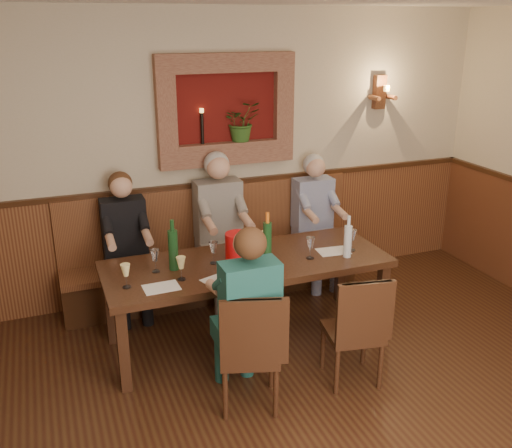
% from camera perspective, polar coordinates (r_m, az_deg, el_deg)
% --- Properties ---
extents(room_shell, '(6.04, 6.04, 2.82)m').
position_cam_1_polar(room_shell, '(2.86, 11.88, 3.60)').
color(room_shell, '#C2B593').
rests_on(room_shell, ground).
extents(wainscoting, '(6.02, 6.02, 1.15)m').
position_cam_1_polar(wainscoting, '(3.45, 10.31, -17.65)').
color(wainscoting, '#532917').
rests_on(wainscoting, ground).
extents(wall_niche, '(1.36, 0.30, 1.06)m').
position_cam_1_polar(wall_niche, '(5.60, -2.53, 10.88)').
color(wall_niche, '#580F0C').
rests_on(wall_niche, ground).
extents(wall_sconce, '(0.25, 0.20, 0.35)m').
position_cam_1_polar(wall_sconce, '(6.29, 12.34, 12.69)').
color(wall_sconce, '#532917').
rests_on(wall_sconce, ground).
extents(dining_table, '(2.40, 0.90, 0.75)m').
position_cam_1_polar(dining_table, '(4.85, -0.89, -4.51)').
color(dining_table, black).
rests_on(dining_table, ground).
extents(bench, '(3.00, 0.45, 1.11)m').
position_cam_1_polar(bench, '(5.81, -4.10, -4.06)').
color(bench, '#381E0F').
rests_on(bench, ground).
extents(chair_near_left, '(0.52, 0.52, 0.94)m').
position_cam_1_polar(chair_near_left, '(4.24, -0.67, -14.59)').
color(chair_near_left, black).
rests_on(chair_near_left, ground).
extents(chair_near_right, '(0.47, 0.47, 0.91)m').
position_cam_1_polar(chair_near_right, '(4.56, 9.60, -12.30)').
color(chair_near_right, black).
rests_on(chair_near_right, ground).
extents(person_bench_left, '(0.40, 0.49, 1.38)m').
position_cam_1_polar(person_bench_left, '(5.45, -12.70, -3.41)').
color(person_bench_left, black).
rests_on(person_bench_left, ground).
extents(person_bench_mid, '(0.45, 0.55, 1.49)m').
position_cam_1_polar(person_bench_mid, '(5.61, -3.47, -1.69)').
color(person_bench_mid, '#625B59').
rests_on(person_bench_mid, ground).
extents(person_bench_right, '(0.40, 0.49, 1.39)m').
position_cam_1_polar(person_bench_right, '(6.00, 5.97, -0.82)').
color(person_bench_right, navy).
rests_on(person_bench_right, ground).
extents(person_chair_front, '(0.40, 0.49, 1.39)m').
position_cam_1_polar(person_chair_front, '(4.15, -1.03, -10.54)').
color(person_chair_front, '#173E51').
rests_on(person_chair_front, ground).
extents(spittoon_bucket, '(0.28, 0.28, 0.25)m').
position_cam_1_polar(spittoon_bucket, '(4.76, -1.77, -2.37)').
color(spittoon_bucket, red).
rests_on(spittoon_bucket, dining_table).
extents(wine_bottle_green_a, '(0.09, 0.09, 0.41)m').
position_cam_1_polar(wine_bottle_green_a, '(4.81, 1.14, -1.54)').
color(wine_bottle_green_a, '#19471E').
rests_on(wine_bottle_green_a, dining_table).
extents(wine_bottle_green_b, '(0.11, 0.11, 0.42)m').
position_cam_1_polar(wine_bottle_green_b, '(4.64, -8.28, -2.49)').
color(wine_bottle_green_b, '#19471E').
rests_on(wine_bottle_green_b, dining_table).
extents(water_bottle, '(0.09, 0.09, 0.37)m').
position_cam_1_polar(water_bottle, '(4.90, 9.16, -1.63)').
color(water_bottle, silver).
rests_on(water_bottle, dining_table).
extents(tasting_sheet_a, '(0.28, 0.20, 0.00)m').
position_cam_1_polar(tasting_sheet_a, '(4.41, -9.45, -6.28)').
color(tasting_sheet_a, white).
rests_on(tasting_sheet_a, dining_table).
extents(tasting_sheet_b, '(0.34, 0.27, 0.00)m').
position_cam_1_polar(tasting_sheet_b, '(4.63, -0.39, -4.68)').
color(tasting_sheet_b, white).
rests_on(tasting_sheet_b, dining_table).
extents(tasting_sheet_c, '(0.29, 0.22, 0.00)m').
position_cam_1_polar(tasting_sheet_c, '(5.05, 7.72, -2.71)').
color(tasting_sheet_c, white).
rests_on(tasting_sheet_c, dining_table).
extents(tasting_sheet_d, '(0.38, 0.32, 0.00)m').
position_cam_1_polar(tasting_sheet_d, '(4.49, -3.24, -5.54)').
color(tasting_sheet_d, white).
rests_on(tasting_sheet_d, dining_table).
extents(wine_glass_0, '(0.08, 0.08, 0.19)m').
position_cam_1_polar(wine_glass_0, '(4.42, -12.87, -5.08)').
color(wine_glass_0, '#FFEE98').
rests_on(wine_glass_0, dining_table).
extents(wine_glass_1, '(0.08, 0.08, 0.19)m').
position_cam_1_polar(wine_glass_1, '(5.06, 9.59, -1.61)').
color(wine_glass_1, white).
rests_on(wine_glass_1, dining_table).
extents(wine_glass_2, '(0.08, 0.08, 0.19)m').
position_cam_1_polar(wine_glass_2, '(4.96, 0.88, -1.79)').
color(wine_glass_2, '#FFEE98').
rests_on(wine_glass_2, dining_table).
extents(wine_glass_3, '(0.08, 0.08, 0.19)m').
position_cam_1_polar(wine_glass_3, '(4.48, -7.48, -4.42)').
color(wine_glass_3, '#FFEE98').
rests_on(wine_glass_3, dining_table).
extents(wine_glass_4, '(0.08, 0.08, 0.19)m').
position_cam_1_polar(wine_glass_4, '(4.64, -10.04, -3.64)').
color(wine_glass_4, white).
rests_on(wine_glass_4, dining_table).
extents(wine_glass_5, '(0.08, 0.08, 0.19)m').
position_cam_1_polar(wine_glass_5, '(4.74, -4.28, -2.88)').
color(wine_glass_5, white).
rests_on(wine_glass_5, dining_table).
extents(wine_glass_6, '(0.08, 0.08, 0.19)m').
position_cam_1_polar(wine_glass_6, '(4.64, -0.40, -3.37)').
color(wine_glass_6, '#FFEE98').
rests_on(wine_glass_6, dining_table).
extents(wine_glass_7, '(0.08, 0.08, 0.19)m').
position_cam_1_polar(wine_glass_7, '(4.85, 5.46, -2.39)').
color(wine_glass_7, white).
rests_on(wine_glass_7, dining_table).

